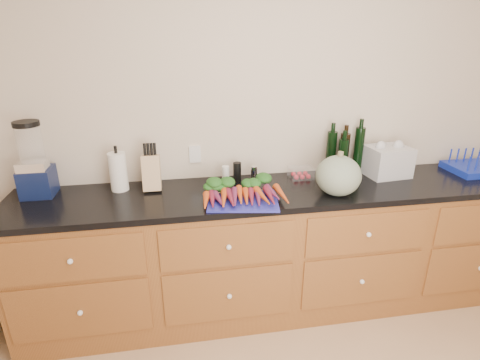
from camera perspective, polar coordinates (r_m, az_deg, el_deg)
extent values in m
cube|color=beige|center=(2.73, 5.70, 8.36)|extent=(4.10, 0.05, 2.60)
cube|color=brown|center=(2.77, 6.81, -10.64)|extent=(3.60, 0.60, 0.90)
cube|color=brown|center=(2.36, -24.38, -11.03)|extent=(0.82, 0.01, 0.28)
sphere|color=white|center=(2.35, -24.47, -11.24)|extent=(0.03, 0.03, 0.03)
cube|color=brown|center=(2.56, -23.11, -17.89)|extent=(0.82, 0.01, 0.38)
sphere|color=white|center=(2.55, -23.19, -18.12)|extent=(0.03, 0.03, 0.03)
cube|color=brown|center=(2.29, -1.77, -10.00)|extent=(0.82, 0.01, 0.28)
sphere|color=white|center=(2.27, -1.72, -10.20)|extent=(0.03, 0.03, 0.03)
cube|color=brown|center=(2.49, -1.68, -17.08)|extent=(0.82, 0.01, 0.38)
sphere|color=white|center=(2.48, -1.62, -17.31)|extent=(0.03, 0.03, 0.03)
cube|color=brown|center=(2.55, 18.87, -7.71)|extent=(0.82, 0.01, 0.28)
sphere|color=white|center=(2.54, 19.04, -7.88)|extent=(0.03, 0.03, 0.03)
cube|color=brown|center=(2.74, 17.96, -14.33)|extent=(0.82, 0.01, 0.38)
sphere|color=white|center=(2.73, 18.11, -14.52)|extent=(0.03, 0.03, 0.03)
cube|color=brown|center=(3.22, 32.63, -11.14)|extent=(0.82, 0.01, 0.38)
cube|color=black|center=(2.55, 7.27, -1.65)|extent=(3.64, 0.62, 0.04)
cube|color=#2729A3|center=(2.32, 0.46, -3.14)|extent=(0.48, 0.39, 0.01)
cone|color=#D04C18|center=(2.27, -5.19, -3.09)|extent=(0.05, 0.22, 0.05)
cone|color=maroon|center=(2.27, -4.29, -3.03)|extent=(0.05, 0.22, 0.05)
cone|color=#6E224A|center=(2.27, -3.39, -2.98)|extent=(0.05, 0.22, 0.05)
cone|color=#D04C18|center=(2.28, -2.49, -2.92)|extent=(0.05, 0.22, 0.05)
cone|color=maroon|center=(2.28, -1.60, -2.86)|extent=(0.05, 0.22, 0.05)
cone|color=#6E224A|center=(2.28, -0.71, -2.80)|extent=(0.05, 0.22, 0.05)
cone|color=#D04C18|center=(2.29, 0.17, -2.73)|extent=(0.05, 0.22, 0.05)
ellipsoid|color=#1E4717|center=(2.42, -3.00, -1.09)|extent=(0.22, 0.13, 0.07)
cone|color=#D04C18|center=(2.30, 0.94, -2.68)|extent=(0.05, 0.22, 0.05)
cone|color=maroon|center=(2.30, 1.82, -2.62)|extent=(0.05, 0.22, 0.05)
cone|color=#6E224A|center=(2.31, 2.69, -2.56)|extent=(0.05, 0.22, 0.05)
cone|color=#D04C18|center=(2.32, 3.55, -2.50)|extent=(0.05, 0.22, 0.05)
cone|color=maroon|center=(2.32, 4.41, -2.43)|extent=(0.05, 0.22, 0.05)
cone|color=#6E224A|center=(2.33, 5.26, -2.37)|extent=(0.05, 0.22, 0.05)
cone|color=#D04C18|center=(2.34, 6.11, -2.31)|extent=(0.05, 0.22, 0.05)
ellipsoid|color=#1E4717|center=(2.46, 2.68, -0.73)|extent=(0.22, 0.13, 0.07)
ellipsoid|color=slate|center=(2.46, 14.76, 0.64)|extent=(0.29, 0.29, 0.26)
cube|color=#0E1841|center=(2.71, -28.41, -0.25)|extent=(0.19, 0.19, 0.18)
cube|color=silver|center=(2.65, -29.06, 1.86)|extent=(0.17, 0.11, 0.06)
cylinder|color=white|center=(2.65, -29.30, 4.51)|extent=(0.15, 0.15, 0.25)
cylinder|color=black|center=(2.61, -29.85, 7.45)|extent=(0.15, 0.15, 0.03)
cylinder|color=white|center=(2.58, -18.06, 1.20)|extent=(0.11, 0.11, 0.26)
cube|color=tan|center=(2.54, -13.33, 1.10)|extent=(0.12, 0.12, 0.23)
cylinder|color=white|center=(2.61, -2.21, 0.88)|extent=(0.05, 0.05, 0.12)
cylinder|color=black|center=(2.61, -0.43, 1.21)|extent=(0.06, 0.06, 0.14)
cylinder|color=white|center=(2.64, 2.13, 1.01)|extent=(0.05, 0.05, 0.10)
cube|color=white|center=(2.72, 9.28, 1.08)|extent=(0.17, 0.13, 0.08)
cylinder|color=black|center=(2.81, 13.68, 4.00)|extent=(0.07, 0.07, 0.32)
cylinder|color=black|center=(2.87, 15.55, 3.93)|extent=(0.07, 0.07, 0.30)
cylinder|color=black|center=(2.90, 17.59, 4.33)|extent=(0.07, 0.07, 0.34)
cylinder|color=black|center=(2.79, 15.35, 3.23)|extent=(0.07, 0.07, 0.28)
cube|color=#1328A7|center=(3.34, 32.26, 1.50)|extent=(0.39, 0.31, 0.05)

